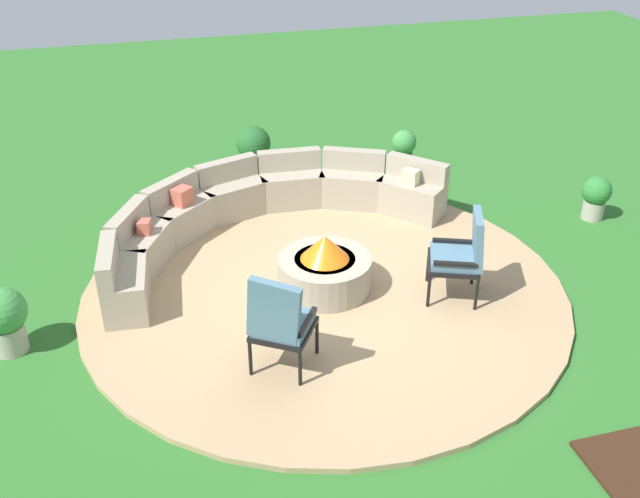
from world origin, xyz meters
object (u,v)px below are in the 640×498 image
(fire_pit, at_px, (325,269))
(potted_plant_3, at_px, (254,148))
(potted_plant_2, at_px, (596,195))
(lounge_chair_front_right, at_px, (462,253))
(potted_plant_0, at_px, (4,317))
(curved_stone_bench, at_px, (254,211))
(potted_plant_1, at_px, (404,147))
(lounge_chair_front_left, at_px, (280,321))

(fire_pit, bearing_deg, potted_plant_3, 92.39)
(potted_plant_2, height_order, potted_plant_3, potted_plant_3)
(lounge_chair_front_right, relative_size, potted_plant_0, 1.43)
(fire_pit, distance_m, potted_plant_3, 3.41)
(curved_stone_bench, height_order, potted_plant_1, curved_stone_bench)
(potted_plant_0, relative_size, potted_plant_3, 0.94)
(fire_pit, bearing_deg, curved_stone_bench, 108.61)
(potted_plant_0, xyz_separation_m, potted_plant_2, (7.25, 0.98, -0.06))
(fire_pit, bearing_deg, lounge_chair_front_right, -21.10)
(fire_pit, distance_m, lounge_chair_front_right, 1.51)
(potted_plant_1, xyz_separation_m, potted_plant_3, (-2.24, 0.39, 0.07))
(lounge_chair_front_right, bearing_deg, fire_pit, 90.77)
(potted_plant_0, distance_m, potted_plant_1, 6.28)
(lounge_chair_front_right, bearing_deg, curved_stone_bench, 64.73)
(potted_plant_0, distance_m, potted_plant_3, 4.79)
(curved_stone_bench, relative_size, potted_plant_3, 5.90)
(curved_stone_bench, height_order, lounge_chair_front_right, lounge_chair_front_right)
(fire_pit, relative_size, potted_plant_0, 1.47)
(fire_pit, bearing_deg, lounge_chair_front_left, -121.82)
(potted_plant_0, bearing_deg, fire_pit, 3.23)
(potted_plant_2, xyz_separation_m, potted_plant_3, (-4.09, 2.62, 0.08))
(potted_plant_0, bearing_deg, curved_stone_bench, 31.01)
(fire_pit, xyz_separation_m, curved_stone_bench, (-0.50, 1.50, 0.05))
(fire_pit, xyz_separation_m, potted_plant_3, (-0.14, 3.41, 0.11))
(lounge_chair_front_right, height_order, potted_plant_3, lounge_chair_front_right)
(lounge_chair_front_right, height_order, potted_plant_0, lounge_chair_front_right)
(lounge_chair_front_right, bearing_deg, potted_plant_1, 10.47)
(potted_plant_2, bearing_deg, potted_plant_0, -172.30)
(potted_plant_3, bearing_deg, potted_plant_2, -32.63)
(lounge_chair_front_right, bearing_deg, potted_plant_2, -40.81)
(curved_stone_bench, relative_size, lounge_chair_front_left, 4.06)
(fire_pit, relative_size, lounge_chair_front_left, 0.95)
(potted_plant_1, height_order, potted_plant_3, potted_plant_3)
(fire_pit, relative_size, curved_stone_bench, 0.23)
(potted_plant_1, bearing_deg, fire_pit, -124.74)
(potted_plant_3, bearing_deg, lounge_chair_front_right, -68.91)
(lounge_chair_front_right, relative_size, potted_plant_1, 1.65)
(potted_plant_0, xyz_separation_m, potted_plant_3, (3.16, 3.60, 0.02))
(lounge_chair_front_left, bearing_deg, potted_plant_0, -169.97)
(potted_plant_0, bearing_deg, lounge_chair_front_left, -23.07)
(lounge_chair_front_right, bearing_deg, potted_plant_0, 107.65)
(potted_plant_1, distance_m, potted_plant_3, 2.27)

